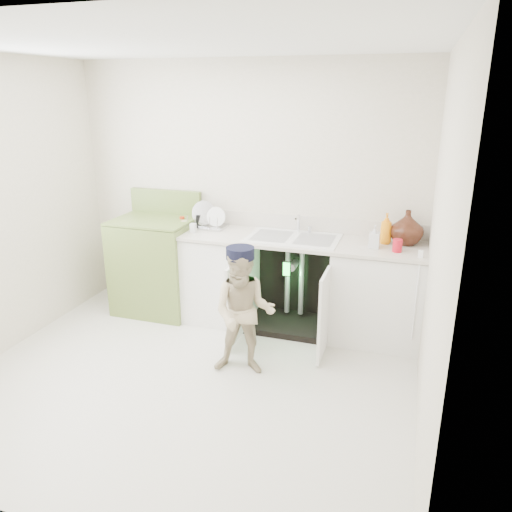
{
  "coord_description": "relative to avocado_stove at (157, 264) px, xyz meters",
  "views": [
    {
      "loc": [
        1.58,
        -3.13,
        2.21
      ],
      "look_at": [
        0.35,
        0.7,
        0.87
      ],
      "focal_mm": 35.0,
      "sensor_mm": 36.0,
      "label": 1
    }
  ],
  "objects": [
    {
      "name": "ground",
      "position": [
        0.89,
        -1.18,
        -0.5
      ],
      "size": [
        3.5,
        3.5,
        0.0
      ],
      "primitive_type": "plane",
      "color": "beige",
      "rests_on": "ground"
    },
    {
      "name": "room_shell",
      "position": [
        0.89,
        -1.18,
        0.75
      ],
      "size": [
        6.0,
        5.5,
        1.26
      ],
      "color": "beige",
      "rests_on": "ground"
    },
    {
      "name": "counter_run",
      "position": [
        1.46,
        0.03,
        -0.03
      ],
      "size": [
        2.44,
        1.02,
        1.21
      ],
      "color": "white",
      "rests_on": "ground"
    },
    {
      "name": "avocado_stove",
      "position": [
        0.0,
        0.0,
        0.0
      ],
      "size": [
        0.79,
        0.65,
        1.22
      ],
      "color": "olive",
      "rests_on": "ground"
    },
    {
      "name": "repair_worker",
      "position": [
        1.27,
        -0.9,
        0.03
      ],
      "size": [
        0.57,
        0.82,
        1.06
      ],
      "rotation": [
        0.0,
        0.0,
        0.18
      ],
      "color": "#C8B78F",
      "rests_on": "ground"
    }
  ]
}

